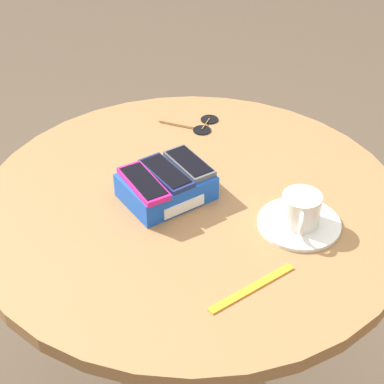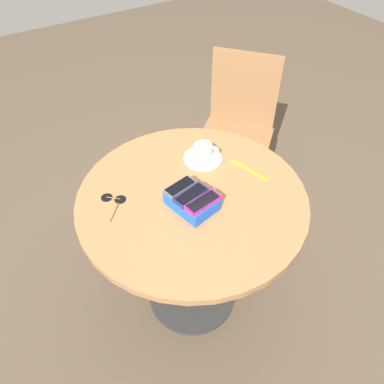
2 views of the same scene
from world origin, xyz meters
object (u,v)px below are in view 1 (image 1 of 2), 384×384
coffee_cup (301,209)px  phone_navy (166,173)px  saucer (299,223)px  lanyard_strap (252,288)px  phone_gray (189,163)px  phone_box (166,187)px  round_table (192,251)px  phone_magenta (143,183)px  sunglasses (203,125)px

coffee_cup → phone_navy: bearing=137.5°
phone_navy → saucer: size_ratio=0.87×
saucer → lanyard_strap: size_ratio=0.88×
phone_navy → coffee_cup: (0.21, -0.19, -0.02)m
phone_gray → coffee_cup: size_ratio=1.33×
phone_box → coffee_cup: coffee_cup is taller
saucer → round_table: bearing=136.3°
phone_magenta → phone_gray: bearing=15.0°
phone_magenta → sunglasses: 0.35m
round_table → coffee_cup: size_ratio=9.02×
saucer → phone_gray: bearing=126.9°
sunglasses → phone_gray: bearing=-119.6°
phone_navy → round_table: bearing=-35.2°
saucer → coffee_cup: coffee_cup is taller
saucer → sunglasses: 0.43m
round_table → phone_magenta: size_ratio=6.20×
lanyard_strap → sunglasses: (0.14, 0.55, 0.00)m
phone_navy → sunglasses: bearing=52.2°
phone_gray → phone_box: bearing=-164.4°
phone_gray → saucer: 0.26m
phone_gray → sunglasses: size_ratio=0.92×
phone_navy → lanyard_strap: phone_navy is taller
sunglasses → phone_navy: bearing=-127.8°
phone_box → saucer: size_ratio=1.19×
saucer → sunglasses: size_ratio=1.15×
phone_navy → lanyard_strap: size_ratio=0.77×
phone_navy → coffee_cup: bearing=-42.5°
sunglasses → round_table: bearing=-117.4°
phone_gray → saucer: (0.15, -0.20, -0.06)m
phone_box → saucer: bearing=-41.6°
phone_magenta → phone_gray: same height
phone_box → lanyard_strap: bearing=-81.8°
round_table → phone_magenta: (-0.10, 0.02, 0.21)m
sunglasses → phone_magenta: bearing=-133.2°
round_table → lanyard_strap: (-0.00, -0.28, 0.15)m
phone_box → sunglasses: (0.18, 0.24, -0.02)m
phone_magenta → coffee_cup: size_ratio=1.46×
phone_navy → phone_gray: (0.06, 0.01, 0.00)m
phone_box → phone_navy: size_ratio=1.37×
phone_magenta → sunglasses: size_ratio=1.01×
round_table → sunglasses: (0.14, 0.27, 0.15)m
phone_gray → sunglasses: phone_gray is taller
round_table → phone_box: (-0.05, 0.03, 0.17)m
saucer → lanyard_strap: 0.21m
round_table → phone_navy: bearing=144.8°
phone_gray → sunglasses: 0.26m
phone_box → phone_gray: phone_gray is taller
phone_magenta → lanyard_strap: bearing=-71.6°
phone_box → phone_magenta: bearing=-165.6°
phone_box → phone_navy: bearing=71.3°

